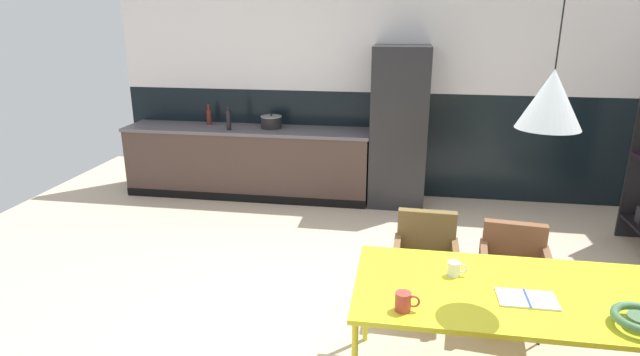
{
  "coord_description": "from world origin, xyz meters",
  "views": [
    {
      "loc": [
        0.28,
        -3.19,
        2.24
      ],
      "look_at": [
        -0.4,
        0.88,
        0.93
      ],
      "focal_mm": 28.81,
      "sensor_mm": 36.0,
      "label": 1
    }
  ],
  "objects_px": {
    "armchair_facing_counter": "(514,261)",
    "open_book": "(527,299)",
    "bottle_spice_small": "(229,120)",
    "bottle_vinegar_dark": "(209,117)",
    "armchair_far_side": "(426,251)",
    "refrigerator_column": "(399,127)",
    "pendant_lamp_over_table_near": "(551,99)",
    "mug_short_terracotta": "(404,301)",
    "cooking_pot": "(271,122)",
    "mug_glass_clear": "(454,269)",
    "dining_table": "(524,297)"
  },
  "relations": [
    {
      "from": "armchair_facing_counter",
      "to": "open_book",
      "type": "xyz_separation_m",
      "value": [
        -0.13,
        -0.95,
        0.23
      ]
    },
    {
      "from": "bottle_spice_small",
      "to": "bottle_vinegar_dark",
      "type": "height_order",
      "value": "bottle_spice_small"
    },
    {
      "from": "armchair_far_side",
      "to": "armchair_facing_counter",
      "type": "bearing_deg",
      "value": 172.79
    },
    {
      "from": "refrigerator_column",
      "to": "pendant_lamp_over_table_near",
      "type": "distance_m",
      "value": 3.54
    },
    {
      "from": "open_book",
      "to": "bottle_spice_small",
      "type": "bearing_deg",
      "value": 130.94
    },
    {
      "from": "refrigerator_column",
      "to": "mug_short_terracotta",
      "type": "distance_m",
      "value": 3.66
    },
    {
      "from": "armchair_far_side",
      "to": "open_book",
      "type": "relative_size",
      "value": 2.41
    },
    {
      "from": "cooking_pot",
      "to": "mug_short_terracotta",
      "type": "bearing_deg",
      "value": -65.51
    },
    {
      "from": "pendant_lamp_over_table_near",
      "to": "armchair_facing_counter",
      "type": "bearing_deg",
      "value": 82.01
    },
    {
      "from": "refrigerator_column",
      "to": "mug_short_terracotta",
      "type": "bearing_deg",
      "value": -88.4
    },
    {
      "from": "mug_glass_clear",
      "to": "pendant_lamp_over_table_near",
      "type": "xyz_separation_m",
      "value": [
        0.39,
        -0.13,
        1.06
      ]
    },
    {
      "from": "dining_table",
      "to": "bottle_spice_small",
      "type": "bearing_deg",
      "value": 131.88
    },
    {
      "from": "open_book",
      "to": "cooking_pot",
      "type": "bearing_deg",
      "value": 124.18
    },
    {
      "from": "open_book",
      "to": "mug_short_terracotta",
      "type": "bearing_deg",
      "value": -162.21
    },
    {
      "from": "dining_table",
      "to": "cooking_pot",
      "type": "height_order",
      "value": "cooking_pot"
    },
    {
      "from": "bottle_vinegar_dark",
      "to": "pendant_lamp_over_table_near",
      "type": "relative_size",
      "value": 0.29
    },
    {
      "from": "dining_table",
      "to": "pendant_lamp_over_table_near",
      "type": "xyz_separation_m",
      "value": [
        -0.0,
        0.0,
        1.14
      ]
    },
    {
      "from": "dining_table",
      "to": "armchair_far_side",
      "type": "height_order",
      "value": "armchair_far_side"
    },
    {
      "from": "refrigerator_column",
      "to": "armchair_far_side",
      "type": "height_order",
      "value": "refrigerator_column"
    },
    {
      "from": "cooking_pot",
      "to": "pendant_lamp_over_table_near",
      "type": "xyz_separation_m",
      "value": [
        2.38,
        -3.39,
        0.87
      ]
    },
    {
      "from": "armchair_facing_counter",
      "to": "mug_short_terracotta",
      "type": "distance_m",
      "value": 1.45
    },
    {
      "from": "open_book",
      "to": "pendant_lamp_over_table_near",
      "type": "bearing_deg",
      "value": 84.59
    },
    {
      "from": "refrigerator_column",
      "to": "open_book",
      "type": "height_order",
      "value": "refrigerator_column"
    },
    {
      "from": "cooking_pot",
      "to": "bottle_spice_small",
      "type": "xyz_separation_m",
      "value": [
        -0.49,
        -0.19,
        0.05
      ]
    },
    {
      "from": "mug_short_terracotta",
      "to": "mug_glass_clear",
      "type": "xyz_separation_m",
      "value": [
        0.3,
        0.44,
        -0.01
      ]
    },
    {
      "from": "refrigerator_column",
      "to": "cooking_pot",
      "type": "height_order",
      "value": "refrigerator_column"
    },
    {
      "from": "refrigerator_column",
      "to": "armchair_facing_counter",
      "type": "xyz_separation_m",
      "value": [
        0.91,
        -2.48,
        -0.45
      ]
    },
    {
      "from": "mug_short_terracotta",
      "to": "bottle_spice_small",
      "type": "height_order",
      "value": "bottle_spice_small"
    },
    {
      "from": "bottle_spice_small",
      "to": "pendant_lamp_over_table_near",
      "type": "relative_size",
      "value": 0.32
    },
    {
      "from": "mug_glass_clear",
      "to": "mug_short_terracotta",
      "type": "bearing_deg",
      "value": -124.29
    },
    {
      "from": "pendant_lamp_over_table_near",
      "to": "armchair_far_side",
      "type": "bearing_deg",
      "value": 118.49
    },
    {
      "from": "refrigerator_column",
      "to": "armchair_far_side",
      "type": "relative_size",
      "value": 2.48
    },
    {
      "from": "open_book",
      "to": "mug_short_terracotta",
      "type": "height_order",
      "value": "mug_short_terracotta"
    },
    {
      "from": "refrigerator_column",
      "to": "mug_short_terracotta",
      "type": "relative_size",
      "value": 14.2
    },
    {
      "from": "dining_table",
      "to": "armchair_far_side",
      "type": "xyz_separation_m",
      "value": [
        -0.52,
        0.96,
        -0.2
      ]
    },
    {
      "from": "dining_table",
      "to": "bottle_spice_small",
      "type": "distance_m",
      "value": 4.31
    },
    {
      "from": "mug_glass_clear",
      "to": "bottle_vinegar_dark",
      "type": "xyz_separation_m",
      "value": [
        -2.84,
        3.35,
        0.22
      ]
    },
    {
      "from": "mug_glass_clear",
      "to": "dining_table",
      "type": "bearing_deg",
      "value": -17.97
    },
    {
      "from": "armchair_far_side",
      "to": "dining_table",
      "type": "bearing_deg",
      "value": 120.28
    },
    {
      "from": "mug_glass_clear",
      "to": "armchair_far_side",
      "type": "bearing_deg",
      "value": 98.92
    },
    {
      "from": "open_book",
      "to": "mug_glass_clear",
      "type": "height_order",
      "value": "mug_glass_clear"
    },
    {
      "from": "mug_glass_clear",
      "to": "refrigerator_column",
      "type": "bearing_deg",
      "value": 97.15
    },
    {
      "from": "armchair_facing_counter",
      "to": "mug_glass_clear",
      "type": "height_order",
      "value": "mug_glass_clear"
    },
    {
      "from": "cooking_pot",
      "to": "bottle_vinegar_dark",
      "type": "bearing_deg",
      "value": 174.15
    },
    {
      "from": "bottle_spice_small",
      "to": "cooking_pot",
      "type": "bearing_deg",
      "value": 21.01
    },
    {
      "from": "armchair_facing_counter",
      "to": "cooking_pot",
      "type": "xyz_separation_m",
      "value": [
        -2.5,
        2.53,
        0.46
      ]
    },
    {
      "from": "refrigerator_column",
      "to": "mug_glass_clear",
      "type": "distance_m",
      "value": 3.24
    },
    {
      "from": "armchair_far_side",
      "to": "mug_glass_clear",
      "type": "bearing_deg",
      "value": 100.73
    },
    {
      "from": "bottle_vinegar_dark",
      "to": "pendant_lamp_over_table_near",
      "type": "xyz_separation_m",
      "value": [
        3.23,
        -3.47,
        0.84
      ]
    },
    {
      "from": "armchair_facing_counter",
      "to": "pendant_lamp_over_table_near",
      "type": "distance_m",
      "value": 1.58
    }
  ]
}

